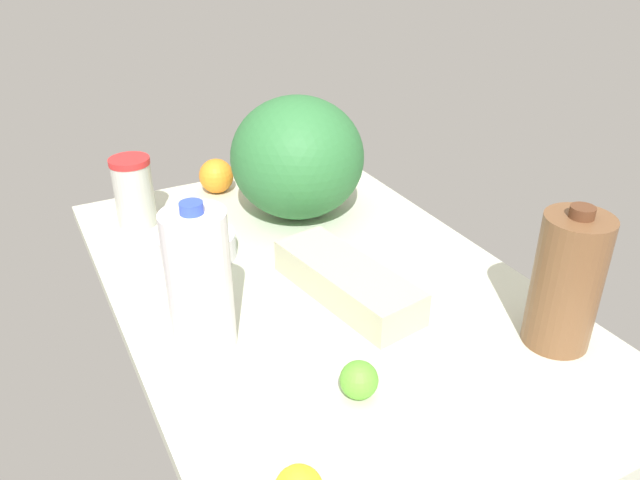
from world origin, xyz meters
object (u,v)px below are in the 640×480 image
(tumbler_cup, at_px, (134,191))
(orange_beside_bowl, at_px, (216,176))
(milk_jug, at_px, (199,281))
(mixing_bowl, at_px, (198,246))
(lime_far_back, at_px, (359,380))
(watermelon, at_px, (297,157))
(egg_carton, at_px, (347,281))
(orange_by_jug, at_px, (320,158))
(chocolate_milk_jug, at_px, (567,282))

(tumbler_cup, distance_m, orange_beside_bowl, 0.24)
(milk_jug, bearing_deg, mixing_bowl, 164.40)
(lime_far_back, bearing_deg, watermelon, 162.29)
(milk_jug, bearing_deg, orange_beside_bowl, 158.75)
(orange_beside_bowl, bearing_deg, tumbler_cup, -69.30)
(egg_carton, height_order, tumbler_cup, tumbler_cup)
(tumbler_cup, bearing_deg, egg_carton, 29.74)
(egg_carton, distance_m, orange_by_jug, 0.62)
(chocolate_milk_jug, relative_size, lime_far_back, 4.27)
(watermelon, height_order, chocolate_milk_jug, watermelon)
(egg_carton, xyz_separation_m, tumbler_cup, (-0.49, -0.28, 0.05))
(chocolate_milk_jug, xyz_separation_m, lime_far_back, (-0.04, -0.37, -0.09))
(milk_jug, relative_size, tumbler_cup, 1.64)
(orange_beside_bowl, bearing_deg, egg_carton, 5.55)
(orange_beside_bowl, relative_size, orange_by_jug, 1.00)
(chocolate_milk_jug, bearing_deg, egg_carton, -138.96)
(mixing_bowl, relative_size, chocolate_milk_jug, 0.63)
(milk_jug, xyz_separation_m, lime_far_back, (0.23, 0.17, -0.10))
(egg_carton, height_order, orange_by_jug, orange_by_jug)
(egg_carton, xyz_separation_m, orange_by_jug, (-0.57, 0.24, 0.01))
(lime_far_back, bearing_deg, egg_carton, 154.05)
(mixing_bowl, bearing_deg, egg_carton, 36.39)
(milk_jug, height_order, chocolate_milk_jug, milk_jug)
(chocolate_milk_jug, distance_m, lime_far_back, 0.38)
(mixing_bowl, relative_size, lime_far_back, 2.70)
(milk_jug, distance_m, chocolate_milk_jug, 0.60)
(mixing_bowl, xyz_separation_m, lime_far_back, (0.52, 0.08, 0.00))
(milk_jug, relative_size, lime_far_back, 4.45)
(tumbler_cup, relative_size, chocolate_milk_jug, 0.64)
(milk_jug, xyz_separation_m, orange_by_jug, (-0.58, 0.53, -0.08))
(tumbler_cup, relative_size, orange_by_jug, 1.83)
(orange_by_jug, bearing_deg, orange_beside_bowl, -91.93)
(watermelon, relative_size, milk_jug, 1.17)
(mixing_bowl, bearing_deg, chocolate_milk_jug, 38.82)
(chocolate_milk_jug, bearing_deg, orange_beside_bowl, -160.54)
(milk_jug, height_order, egg_carton, milk_jug)
(watermelon, xyz_separation_m, milk_jug, (0.38, -0.36, -0.02))
(mixing_bowl, xyz_separation_m, chocolate_milk_jug, (0.56, 0.45, 0.09))
(milk_jug, relative_size, chocolate_milk_jug, 1.04)
(milk_jug, xyz_separation_m, orange_beside_bowl, (-0.59, 0.23, -0.08))
(chocolate_milk_jug, relative_size, orange_by_jug, 2.88)
(mixing_bowl, xyz_separation_m, orange_by_jug, (-0.29, 0.44, 0.02))
(chocolate_milk_jug, xyz_separation_m, orange_by_jug, (-0.85, -0.01, -0.08))
(chocolate_milk_jug, distance_m, orange_by_jug, 0.86)
(egg_carton, relative_size, orange_by_jug, 3.68)
(mixing_bowl, relative_size, orange_by_jug, 1.82)
(egg_carton, bearing_deg, watermelon, 159.30)
(watermelon, xyz_separation_m, chocolate_milk_jug, (0.65, 0.17, -0.02))
(orange_beside_bowl, bearing_deg, watermelon, 32.60)
(watermelon, height_order, milk_jug, watermelon)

